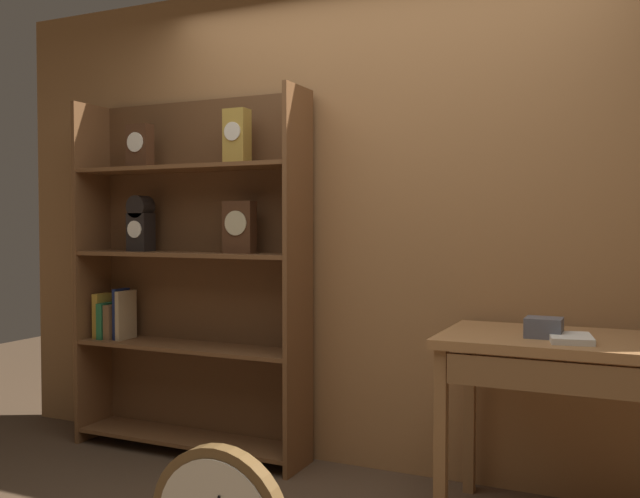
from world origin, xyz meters
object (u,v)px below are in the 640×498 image
(workbench, at_px, (579,365))
(toolbox_small, at_px, (544,328))
(open_repair_manual, at_px, (571,338))
(bookshelf, at_px, (188,275))

(workbench, distance_m, toolbox_small, 0.20)
(toolbox_small, xyz_separation_m, open_repair_manual, (0.11, -0.05, -0.03))
(open_repair_manual, bearing_deg, bookshelf, 160.54)
(toolbox_small, distance_m, open_repair_manual, 0.12)
(bookshelf, xyz_separation_m, workbench, (2.09, -0.25, -0.29))
(workbench, height_order, open_repair_manual, open_repair_manual)
(bookshelf, bearing_deg, open_repair_manual, -9.20)
(toolbox_small, bearing_deg, bookshelf, 171.83)
(bookshelf, relative_size, toolbox_small, 13.68)
(bookshelf, distance_m, open_repair_manual, 2.10)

